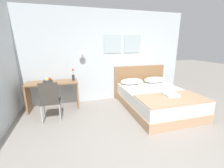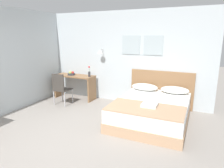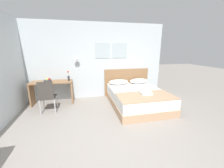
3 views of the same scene
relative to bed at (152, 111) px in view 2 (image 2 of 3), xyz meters
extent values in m
plane|color=gray|center=(-1.26, -1.84, -0.25)|extent=(24.00, 24.00, 0.00)
cube|color=silver|center=(-1.26, 1.13, 1.07)|extent=(5.25, 0.06, 2.65)
cube|color=#A8B7BC|center=(-0.91, 1.09, 1.45)|extent=(0.52, 0.02, 0.52)
cube|color=#A8B7BC|center=(-0.28, 1.09, 1.45)|extent=(0.52, 0.02, 0.52)
cylinder|color=#B2B2B7|center=(-1.81, 1.02, 1.30)|extent=(0.02, 0.16, 0.02)
cone|color=white|center=(-1.81, 0.93, 1.25)|extent=(0.17, 0.17, 0.12)
cube|color=tan|center=(0.00, 0.00, -0.14)|extent=(1.59, 2.08, 0.22)
cube|color=white|center=(0.00, 0.00, 0.11)|extent=(1.56, 2.04, 0.29)
cube|color=#8E6642|center=(0.00, 1.07, 0.26)|extent=(1.71, 0.06, 1.02)
ellipsoid|color=white|center=(-0.39, 0.80, 0.35)|extent=(0.71, 0.39, 0.18)
ellipsoid|color=white|center=(0.39, 0.80, 0.35)|extent=(0.71, 0.39, 0.18)
cube|color=tan|center=(0.00, -0.61, 0.27)|extent=(1.54, 0.83, 0.02)
cube|color=white|center=(0.05, -0.46, 0.31)|extent=(0.31, 0.31, 0.06)
cube|color=#8E6642|center=(-2.64, 0.75, 0.48)|extent=(1.28, 0.50, 0.03)
cube|color=#8E6642|center=(-3.26, 0.75, 0.11)|extent=(0.04, 0.46, 0.72)
cube|color=#8E6642|center=(-2.02, 0.75, 0.11)|extent=(0.04, 0.46, 0.72)
cube|color=#3D3833|center=(-2.65, 0.16, 0.18)|extent=(0.42, 0.42, 0.02)
cube|color=#3D3833|center=(-2.65, -0.03, 0.43)|extent=(0.39, 0.03, 0.48)
cylinder|color=#B7B7BC|center=(-2.84, 0.35, -0.04)|extent=(0.03, 0.03, 0.42)
cylinder|color=#B7B7BC|center=(-2.46, 0.35, -0.04)|extent=(0.03, 0.03, 0.42)
cylinder|color=#B7B7BC|center=(-2.84, -0.03, -0.04)|extent=(0.03, 0.03, 0.42)
cylinder|color=#B7B7BC|center=(-2.46, -0.03, -0.04)|extent=(0.03, 0.03, 0.42)
cylinder|color=#333842|center=(-2.74, 0.74, 0.53)|extent=(0.23, 0.23, 0.05)
sphere|color=red|center=(-2.70, 0.75, 0.58)|extent=(0.09, 0.09, 0.09)
sphere|color=orange|center=(-2.77, 0.78, 0.57)|extent=(0.07, 0.07, 0.07)
sphere|color=#B2C156|center=(-2.75, 0.70, 0.58)|extent=(0.10, 0.10, 0.10)
cylinder|color=#333338|center=(-2.10, 0.75, 0.58)|extent=(0.07, 0.07, 0.15)
cylinder|color=#3D7538|center=(-2.10, 0.75, 0.72)|extent=(0.01, 0.01, 0.14)
sphere|color=#DB3838|center=(-2.10, 0.75, 0.79)|extent=(0.06, 0.06, 0.06)
camera|label=1|loc=(-2.16, -3.29, 1.46)|focal=24.00mm
camera|label=2|loc=(0.94, -4.35, 1.70)|focal=32.00mm
camera|label=3|loc=(-1.67, -3.84, 1.53)|focal=22.00mm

